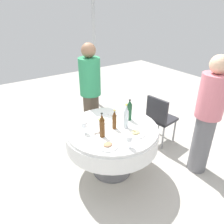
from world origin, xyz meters
TOP-DOWN VIEW (x-y plane):
  - ground_plane at (0.00, 0.00)m, footprint 10.00×10.00m
  - dining_table at (0.00, 0.00)m, footprint 1.25×1.25m
  - bottle_brown_front at (-0.22, -0.12)m, footprint 0.07×0.07m
  - bottle_brown_south at (0.01, -0.05)m, footprint 0.06×0.06m
  - bottle_dark_green_north at (0.32, 0.03)m, footprint 0.07×0.07m
  - bottle_clear_rear at (0.14, -0.11)m, footprint 0.07×0.07m
  - wine_glass_rear at (-0.09, -0.47)m, footprint 0.07×0.07m
  - wine_glass_inner at (-0.36, 0.08)m, footprint 0.07×0.07m
  - plate_near at (-0.03, 0.22)m, footprint 0.22×0.22m
  - plate_mid at (0.25, 0.33)m, footprint 0.20×0.20m
  - plate_east at (-0.28, -0.33)m, footprint 0.24×0.24m
  - plate_left at (0.15, -0.31)m, footprint 0.25×0.25m
  - spoon_south at (-0.47, -0.09)m, footprint 0.02×0.18m
  - folded_napkin at (-0.20, 0.04)m, footprint 0.18×0.18m
  - person_front at (0.17, 0.87)m, footprint 0.34×0.34m
  - person_south at (1.06, -0.68)m, footprint 0.34×0.34m
  - chair_west at (1.06, 0.13)m, footprint 0.45×0.45m
  - tent_pole_main at (1.03, 2.19)m, footprint 0.07×0.07m

SIDE VIEW (x-z plane):
  - ground_plane at x=0.00m, z-range 0.00..0.00m
  - chair_west at x=1.06m, z-range 0.08..0.95m
  - dining_table at x=0.00m, z-range 0.22..0.96m
  - spoon_south at x=-0.47m, z-range 0.74..0.74m
  - plate_mid at x=0.25m, z-range 0.74..0.76m
  - plate_left at x=0.15m, z-range 0.73..0.77m
  - plate_near at x=-0.03m, z-range 0.73..0.77m
  - plate_east at x=-0.28m, z-range 0.73..0.77m
  - folded_napkin at x=-0.20m, z-range 0.74..0.76m
  - wine_glass_rear at x=-0.09m, z-range 0.78..0.92m
  - wine_glass_inner at x=-0.36m, z-range 0.78..0.93m
  - bottle_brown_south at x=0.01m, z-range 0.73..1.00m
  - bottle_dark_green_north at x=0.32m, z-range 0.73..1.04m
  - person_south at x=1.06m, z-range 0.05..1.73m
  - bottle_brown_front at x=-0.22m, z-range 0.73..1.05m
  - person_front at x=0.17m, z-range 0.05..1.75m
  - bottle_clear_rear at x=0.14m, z-range 0.73..1.07m
  - tent_pole_main at x=1.03m, z-range 0.00..2.67m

